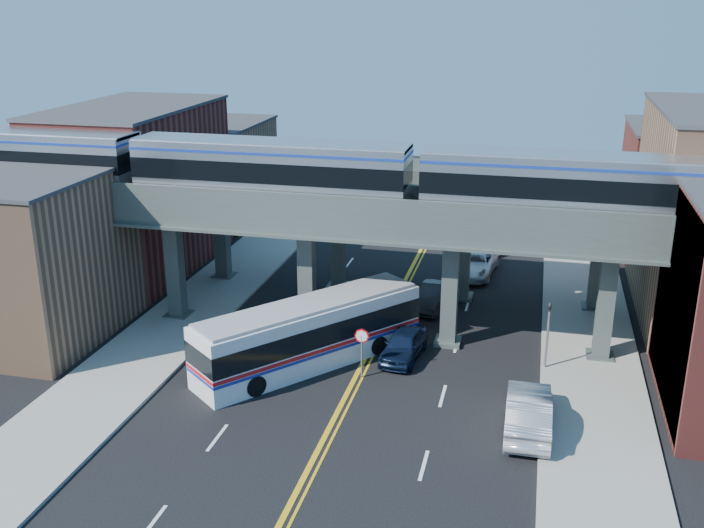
{
  "coord_description": "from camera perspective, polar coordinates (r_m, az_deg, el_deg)",
  "views": [
    {
      "loc": [
        8.11,
        -31.36,
        18.13
      ],
      "look_at": [
        -0.89,
        5.86,
        4.94
      ],
      "focal_mm": 40.0,
      "sensor_mm": 36.0,
      "label": 1
    }
  ],
  "objects": [
    {
      "name": "car_parked_curb",
      "position": [
        35.62,
        12.71,
        -10.41
      ],
      "size": [
        2.0,
        5.56,
        1.82
      ],
      "primitive_type": "imported",
      "rotation": [
        0.0,
        0.0,
        3.15
      ],
      "color": "#9D9CA1",
      "rests_on": "ground"
    },
    {
      "name": "building_west_a",
      "position": [
        46.3,
        -22.28,
        0.42
      ],
      "size": [
        8.0,
        10.0,
        9.0
      ],
      "primitive_type": "cube",
      "color": "#8A6347",
      "rests_on": "ground"
    },
    {
      "name": "car_lane_d",
      "position": [
        59.93,
        10.0,
        1.92
      ],
      "size": [
        2.73,
        5.79,
        1.63
      ],
      "primitive_type": "imported",
      "rotation": [
        0.0,
        0.0,
        -0.08
      ],
      "color": "#A9A8AD",
      "rests_on": "ground"
    },
    {
      "name": "sidewalk_east",
      "position": [
        45.25,
        16.79,
        -5.37
      ],
      "size": [
        5.0,
        70.0,
        0.16
      ],
      "primitive_type": "cube",
      "color": "gray",
      "rests_on": "ground"
    },
    {
      "name": "mural_panel",
      "position": [
        38.35,
        22.36,
        -2.91
      ],
      "size": [
        0.1,
        9.5,
        9.5
      ],
      "primitive_type": "cube",
      "color": "teal",
      "rests_on": "ground"
    },
    {
      "name": "sidewalk_west",
      "position": [
        49.2,
        -10.96,
        -2.88
      ],
      "size": [
        5.0,
        70.0,
        0.16
      ],
      "primitive_type": "cube",
      "color": "gray",
      "rests_on": "ground"
    },
    {
      "name": "building_east_c",
      "position": [
        62.74,
        22.86,
        4.96
      ],
      "size": [
        8.0,
        10.0,
        9.0
      ],
      "primitive_type": "cube",
      "color": "maroon",
      "rests_on": "ground"
    },
    {
      "name": "car_lane_c",
      "position": [
        54.1,
        8.92,
        0.06
      ],
      "size": [
        3.11,
        5.8,
        1.55
      ],
      "primitive_type": "imported",
      "rotation": [
        0.0,
        0.0,
        -0.1
      ],
      "color": "white",
      "rests_on": "ground"
    },
    {
      "name": "stop_sign",
      "position": [
        38.85,
        0.72,
        -5.92
      ],
      "size": [
        0.76,
        0.09,
        2.63
      ],
      "color": "slate",
      "rests_on": "ground"
    },
    {
      "name": "building_west_c",
      "position": [
        67.46,
        -10.04,
        6.62
      ],
      "size": [
        8.0,
        10.0,
        8.0
      ],
      "primitive_type": "cube",
      "color": "#8A6347",
      "rests_on": "ground"
    },
    {
      "name": "elevated_viaduct_near",
      "position": [
        41.84,
        1.87,
        2.82
      ],
      "size": [
        52.0,
        3.6,
        7.4
      ],
      "color": "#3F4945",
      "rests_on": "ground"
    },
    {
      "name": "transit_train",
      "position": [
        42.71,
        -5.93,
        6.9
      ],
      "size": [
        46.63,
        2.92,
        3.41
      ],
      "color": "black",
      "rests_on": "elevated_viaduct_near"
    },
    {
      "name": "elevated_viaduct_far",
      "position": [
        48.48,
        3.58,
        5.05
      ],
      "size": [
        52.0,
        3.6,
        7.4
      ],
      "color": "#3F4945",
      "rests_on": "ground"
    },
    {
      "name": "car_lane_a",
      "position": [
        41.38,
        3.79,
        -5.86
      ],
      "size": [
        2.25,
        4.6,
        1.51
      ],
      "primitive_type": "imported",
      "rotation": [
        0.0,
        0.0,
        -0.11
      ],
      "color": "black",
      "rests_on": "ground"
    },
    {
      "name": "transit_bus",
      "position": [
        40.33,
        -3.11,
        -5.12
      ],
      "size": [
        10.07,
        11.51,
        3.24
      ],
      "rotation": [
        0.0,
        0.0,
        0.89
      ],
      "color": "silver",
      "rests_on": "ground"
    },
    {
      "name": "building_west_b",
      "position": [
        55.77,
        -15.39,
        5.23
      ],
      "size": [
        8.0,
        14.0,
        11.0
      ],
      "primitive_type": "cube",
      "color": "maroon",
      "rests_on": "ground"
    },
    {
      "name": "ground",
      "position": [
        37.12,
        -0.8,
        -10.23
      ],
      "size": [
        120.0,
        120.0,
        0.0
      ],
      "primitive_type": "plane",
      "color": "black",
      "rests_on": "ground"
    },
    {
      "name": "car_lane_b",
      "position": [
        47.98,
        5.88,
        -2.37
      ],
      "size": [
        2.1,
        4.57,
        1.45
      ],
      "primitive_type": "imported",
      "rotation": [
        0.0,
        0.0,
        -0.13
      ],
      "color": "#2E2E31",
      "rests_on": "ground"
    },
    {
      "name": "traffic_signal",
      "position": [
        40.59,
        14.08,
        -4.56
      ],
      "size": [
        0.15,
        0.18,
        4.1
      ],
      "color": "slate",
      "rests_on": "ground"
    }
  ]
}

